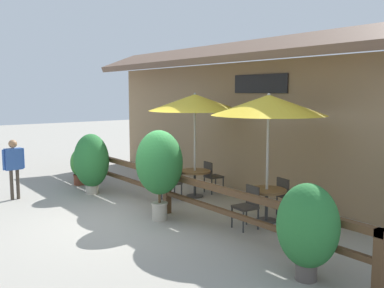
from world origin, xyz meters
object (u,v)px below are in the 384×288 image
at_px(potted_plant_tall_tropical, 91,161).
at_px(pedestrian, 14,161).
at_px(patio_umbrella_near, 195,103).
at_px(chair_middle_streetside, 248,204).
at_px(dining_table_near, 195,176).
at_px(chair_near_wallside, 212,175).
at_px(chair_middle_wallside, 287,194).
at_px(potted_plant_entrance_palm, 159,164).
at_px(dining_table_middle, 267,196).
at_px(potted_plant_broad_leaf, 80,165).
at_px(potted_plant_small_flowering, 308,227).
at_px(patio_umbrella_middle, 269,105).
at_px(chair_near_streetside, 174,181).

xyz_separation_m(potted_plant_tall_tropical, pedestrian, (-0.63, -1.87, 0.11)).
xyz_separation_m(patio_umbrella_near, potted_plant_tall_tropical, (-2.02, -2.03, -1.61)).
bearing_deg(chair_middle_streetside, dining_table_near, 170.61).
relative_size(chair_near_wallside, chair_middle_wallside, 1.00).
bearing_deg(chair_near_wallside, potted_plant_entrance_palm, 123.11).
height_order(chair_near_wallside, dining_table_middle, chair_near_wallside).
bearing_deg(potted_plant_broad_leaf, pedestrian, -72.31).
distance_m(patio_umbrella_near, potted_plant_entrance_palm, 2.57).
relative_size(potted_plant_entrance_palm, potted_plant_small_flowering, 1.35).
relative_size(patio_umbrella_near, potted_plant_small_flowering, 1.89).
bearing_deg(patio_umbrella_near, potted_plant_entrance_palm, -58.05).
bearing_deg(potted_plant_tall_tropical, patio_umbrella_middle, 22.16).
height_order(chair_near_wallside, chair_middle_streetside, same).
height_order(chair_middle_wallside, potted_plant_broad_leaf, potted_plant_broad_leaf).
relative_size(dining_table_middle, potted_plant_tall_tropical, 0.51).
xyz_separation_m(chair_near_wallside, pedestrian, (-2.58, -4.54, 0.51)).
bearing_deg(patio_umbrella_middle, potted_plant_small_flowering, -35.75).
xyz_separation_m(patio_umbrella_near, potted_plant_broad_leaf, (-3.30, -1.83, -1.92)).
distance_m(dining_table_near, chair_middle_wallside, 2.73).
distance_m(chair_near_wallside, patio_umbrella_middle, 3.48).
bearing_deg(potted_plant_entrance_palm, chair_middle_streetside, 35.54).
distance_m(chair_near_wallside, potted_plant_broad_leaf, 4.08).
xyz_separation_m(potted_plant_entrance_palm, potted_plant_small_flowering, (3.85, 0.08, -0.43)).
distance_m(patio_umbrella_near, potted_plant_small_flowering, 5.62).
height_order(patio_umbrella_middle, chair_middle_streetside, patio_umbrella_middle).
bearing_deg(potted_plant_entrance_palm, chair_near_streetside, 134.80).
relative_size(potted_plant_small_flowering, pedestrian, 0.94).
height_order(chair_near_streetside, potted_plant_small_flowering, potted_plant_small_flowering).
height_order(patio_umbrella_near, potted_plant_broad_leaf, patio_umbrella_near).
relative_size(patio_umbrella_near, potted_plant_broad_leaf, 2.57).
height_order(dining_table_near, potted_plant_entrance_palm, potted_plant_entrance_palm).
xyz_separation_m(patio_umbrella_middle, potted_plant_entrance_palm, (-1.49, -1.78, -1.27)).
bearing_deg(potted_plant_small_flowering, potted_plant_entrance_palm, -178.82).
xyz_separation_m(dining_table_near, potted_plant_tall_tropical, (-2.02, -2.03, 0.34)).
xyz_separation_m(patio_umbrella_middle, dining_table_middle, (0.00, 0.00, -1.95)).
xyz_separation_m(dining_table_middle, chair_middle_streetside, (0.09, -0.66, -0.07)).
bearing_deg(potted_plant_entrance_palm, dining_table_middle, 50.17).
bearing_deg(dining_table_near, chair_near_wallside, 95.61).
bearing_deg(dining_table_middle, patio_umbrella_middle, -116.57).
bearing_deg(patio_umbrella_middle, chair_near_streetside, -169.07).
bearing_deg(dining_table_near, patio_umbrella_middle, -2.51).
height_order(potted_plant_broad_leaf, pedestrian, pedestrian).
distance_m(potted_plant_entrance_palm, potted_plant_small_flowering, 3.88).
bearing_deg(chair_near_streetside, dining_table_near, 91.11).
height_order(potted_plant_entrance_palm, pedestrian, potted_plant_entrance_palm).
bearing_deg(dining_table_near, pedestrian, -124.17).
distance_m(chair_near_streetside, chair_middle_wallside, 2.99).
height_order(dining_table_near, dining_table_middle, same).
distance_m(patio_umbrella_near, pedestrian, 4.94).
bearing_deg(dining_table_near, potted_plant_tall_tropical, -134.85).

